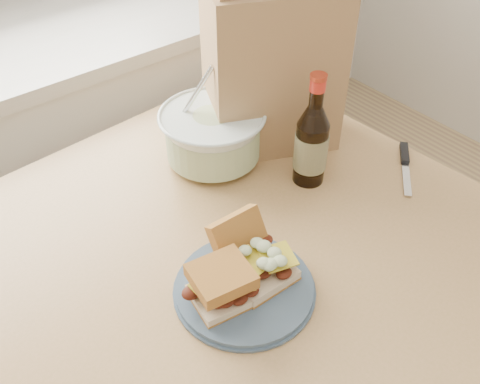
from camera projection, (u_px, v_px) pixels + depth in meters
cabinet_run at (35, 173)px, 1.79m from camera, size 2.50×0.64×0.94m
dining_table at (239, 277)px, 1.14m from camera, size 1.07×1.07×0.84m
plate at (244, 288)px, 0.95m from camera, size 0.25×0.25×0.02m
sandwich_left at (222, 285)px, 0.90m from camera, size 0.11×0.10×0.07m
sandwich_right at (253, 257)px, 0.96m from camera, size 0.11×0.15×0.09m
coleslaw_bowl at (213, 137)px, 1.21m from camera, size 0.24×0.24×0.24m
beer_bottle at (312, 143)px, 1.13m from camera, size 0.07×0.07×0.26m
knife at (405, 160)px, 1.24m from camera, size 0.15×0.14×0.01m
paper_bag at (273, 67)px, 1.20m from camera, size 0.34×0.29×0.38m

